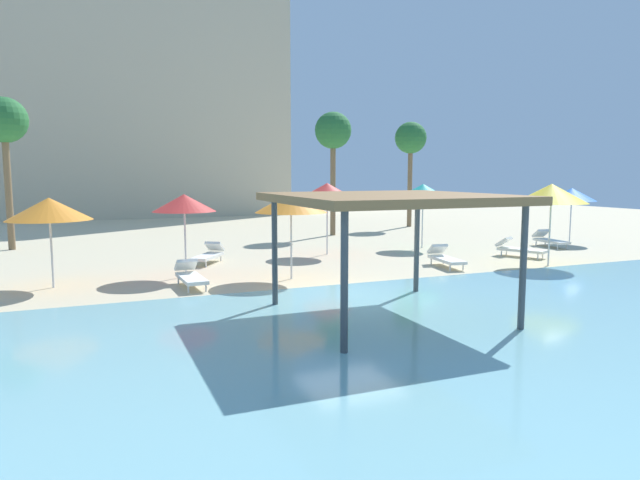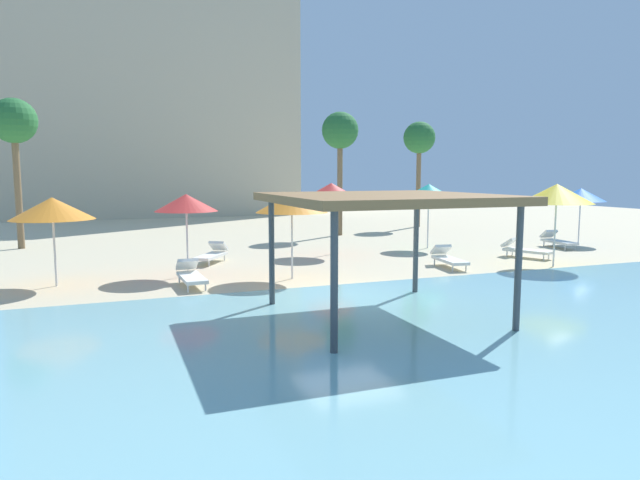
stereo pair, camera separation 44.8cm
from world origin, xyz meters
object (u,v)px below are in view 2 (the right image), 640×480
(shade_pavilion, at_px, (384,201))
(beach_umbrella_blue_1, at_px, (581,195))
(palm_tree_2, at_px, (340,133))
(palm_tree_3, at_px, (419,140))
(beach_umbrella_yellow_5, at_px, (557,194))
(beach_umbrella_red_2, at_px, (186,203))
(beach_umbrella_red_7, at_px, (331,190))
(lounge_chair_4, at_px, (523,249))
(beach_umbrella_orange_6, at_px, (292,203))
(lounge_chair_0, at_px, (557,240))
(beach_umbrella_orange_0, at_px, (52,209))
(palm_tree_1, at_px, (14,124))
(lounge_chair_3, at_px, (213,254))
(beach_umbrella_teal_3, at_px, (429,190))
(lounge_chair_2, at_px, (191,274))
(lounge_chair_1, at_px, (448,258))

(shade_pavilion, bearing_deg, beach_umbrella_blue_1, 30.89)
(palm_tree_2, xyz_separation_m, palm_tree_3, (6.26, 2.60, -0.07))
(beach_umbrella_yellow_5, bearing_deg, beach_umbrella_red_2, 167.40)
(beach_umbrella_red_7, relative_size, lounge_chair_4, 1.45)
(beach_umbrella_orange_6, height_order, lounge_chair_0, beach_umbrella_orange_6)
(beach_umbrella_orange_0, relative_size, beach_umbrella_red_2, 0.99)
(beach_umbrella_orange_6, bearing_deg, beach_umbrella_orange_0, 168.92)
(shade_pavilion, relative_size, palm_tree_1, 0.74)
(beach_umbrella_blue_1, relative_size, lounge_chair_3, 1.34)
(beach_umbrella_teal_3, relative_size, beach_umbrella_yellow_5, 0.97)
(beach_umbrella_blue_1, relative_size, lounge_chair_2, 1.34)
(beach_umbrella_blue_1, bearing_deg, beach_umbrella_yellow_5, -141.63)
(beach_umbrella_blue_1, distance_m, palm_tree_1, 25.18)
(lounge_chair_0, height_order, lounge_chair_4, same)
(lounge_chair_0, bearing_deg, palm_tree_1, -103.03)
(lounge_chair_2, distance_m, palm_tree_1, 13.22)
(beach_umbrella_blue_1, distance_m, lounge_chair_2, 18.62)
(beach_umbrella_orange_6, bearing_deg, palm_tree_2, 60.41)
(lounge_chair_3, bearing_deg, beach_umbrella_orange_0, -28.64)
(lounge_chair_0, bearing_deg, lounge_chair_4, -54.82)
(lounge_chair_2, bearing_deg, shade_pavilion, 31.85)
(beach_umbrella_teal_3, relative_size, palm_tree_2, 0.44)
(palm_tree_1, xyz_separation_m, palm_tree_3, (21.22, 2.59, -0.07))
(beach_umbrella_orange_0, relative_size, lounge_chair_2, 1.34)
(shade_pavilion, height_order, beach_umbrella_yellow_5, beach_umbrella_yellow_5)
(beach_umbrella_blue_1, bearing_deg, shade_pavilion, -149.11)
(beach_umbrella_blue_1, relative_size, beach_umbrella_teal_3, 0.92)
(beach_umbrella_red_7, bearing_deg, palm_tree_2, 64.45)
(lounge_chair_1, height_order, palm_tree_3, palm_tree_3)
(beach_umbrella_orange_6, xyz_separation_m, lounge_chair_1, (5.71, 0.12, -2.02))
(beach_umbrella_red_7, height_order, lounge_chair_0, beach_umbrella_red_7)
(beach_umbrella_teal_3, bearing_deg, beach_umbrella_blue_1, -8.89)
(lounge_chair_1, relative_size, lounge_chair_4, 1.00)
(beach_umbrella_blue_1, xyz_separation_m, lounge_chair_2, (-18.18, -3.55, -1.93))
(shade_pavilion, relative_size, beach_umbrella_red_7, 1.65)
(beach_umbrella_orange_0, distance_m, lounge_chair_0, 20.00)
(beach_umbrella_red_2, bearing_deg, beach_umbrella_orange_0, -175.21)
(lounge_chair_2, bearing_deg, palm_tree_1, -154.47)
(beach_umbrella_orange_6, bearing_deg, palm_tree_1, 129.19)
(lounge_chair_2, distance_m, lounge_chair_3, 4.23)
(beach_umbrella_yellow_5, relative_size, palm_tree_3, 0.46)
(lounge_chair_0, distance_m, lounge_chair_2, 16.46)
(beach_umbrella_blue_1, relative_size, beach_umbrella_yellow_5, 0.89)
(beach_umbrella_teal_3, distance_m, lounge_chair_2, 11.99)
(beach_umbrella_yellow_5, height_order, palm_tree_2, palm_tree_2)
(lounge_chair_2, bearing_deg, lounge_chair_4, 92.22)
(lounge_chair_1, height_order, lounge_chair_2, same)
(beach_umbrella_red_2, relative_size, beach_umbrella_teal_3, 0.93)
(beach_umbrella_blue_1, relative_size, palm_tree_2, 0.40)
(beach_umbrella_teal_3, bearing_deg, shade_pavilion, -126.27)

